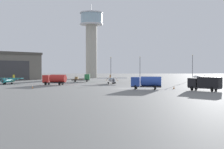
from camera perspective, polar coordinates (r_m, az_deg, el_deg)
The scene contains 15 objects.
ground_plane at distance 67.06m, azimuth 2.45°, elevation -2.78°, with size 400.00×400.00×0.00m, color slate.
control_tower at distance 142.77m, azimuth -4.10°, elevation 7.54°, with size 11.29×11.29×36.08m.
hangar at distance 126.92m, azimuth -20.46°, elevation 1.59°, with size 29.88×29.83×11.32m.
airplane_silver at distance 87.54m, azimuth -0.07°, elevation -1.02°, with size 9.20×7.19×2.71m.
airplane_teal at distance 89.50m, azimuth -19.84°, elevation -1.02°, with size 9.45×7.40×2.78m.
truck_box_black at distance 62.82m, azimuth 17.97°, elevation -1.59°, with size 6.57×5.89×2.95m.
truck_fuel_tanker_red at distance 82.77m, azimuth -11.26°, elevation -0.88°, with size 6.83×3.90×2.94m.
truck_fuel_tanker_blue at distance 64.40m, azimuth 6.85°, elevation -1.49°, with size 6.89×3.80×2.88m.
truck_flatbed_green at distance 100.79m, azimuth -5.60°, elevation -0.72°, with size 6.49×3.55×2.65m.
truck_box_white at distance 90.43m, azimuth 16.94°, elevation -0.84°, with size 4.76×6.61×2.63m.
light_post_west at distance 109.52m, azimuth -0.23°, elevation 1.58°, with size 0.44×0.44×9.10m.
light_post_east at distance 116.62m, azimuth 5.56°, elevation 1.66°, with size 0.44×0.44×9.50m.
light_post_north at distance 120.01m, azimuth 15.65°, elevation 1.79°, with size 0.44×0.44×10.23m.
traffic_cone_near_left at distance 69.60m, azimuth -15.45°, elevation -2.43°, with size 0.36×0.36×0.61m.
traffic_cone_near_right at distance 67.10m, azimuth 12.16°, elevation -2.52°, with size 0.36×0.36×0.67m.
Camera 1 is at (0.13, -66.89, 4.65)m, focal length 46.17 mm.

